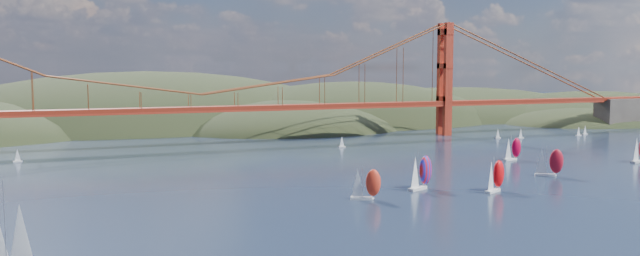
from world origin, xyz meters
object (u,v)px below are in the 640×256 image
(racer_1, at_px, (495,175))
(racer_rwb, at_px, (420,172))
(racer_2, at_px, (549,162))
(racer_0, at_px, (365,183))
(racer_4, at_px, (640,149))
(sloop_navy, at_px, (0,229))
(racer_3, at_px, (512,148))

(racer_1, distance_m, racer_rwb, 19.79)
(racer_2, bearing_deg, racer_rwb, -142.70)
(racer_0, bearing_deg, racer_4, 36.14)
(sloop_navy, relative_size, racer_0, 1.70)
(racer_0, bearing_deg, racer_rwb, 43.74)
(racer_1, relative_size, racer_rwb, 0.91)
(racer_3, relative_size, racer_4, 0.90)
(racer_4, bearing_deg, racer_3, 139.78)
(racer_2, relative_size, racer_3, 1.06)
(sloop_navy, height_order, racer_rwb, sloop_navy)
(racer_0, xyz_separation_m, racer_2, (67.28, 10.11, 0.36))
(racer_2, bearing_deg, racer_1, -122.71)
(sloop_navy, xyz_separation_m, racer_rwb, (99.58, 33.03, -1.69))
(racer_3, relative_size, racer_rwb, 0.87)
(sloop_navy, bearing_deg, racer_1, 26.08)
(sloop_navy, relative_size, racer_rwb, 1.44)
(sloop_navy, relative_size, racer_2, 1.57)
(racer_2, height_order, racer_3, racer_2)
(racer_2, distance_m, racer_3, 33.15)
(racer_0, relative_size, racer_2, 0.92)
(sloop_navy, height_order, racer_4, sloop_navy)
(racer_0, relative_size, racer_1, 0.93)
(racer_2, bearing_deg, racer_4, 44.37)
(sloop_navy, bearing_deg, racer_4, 28.49)
(racer_1, distance_m, racer_2, 33.73)
(racer_1, height_order, racer_3, racer_1)
(sloop_navy, bearing_deg, racer_2, 29.08)
(racer_2, bearing_deg, racer_3, 102.85)
(racer_4, bearing_deg, racer_1, -174.56)
(racer_rwb, bearing_deg, racer_3, 7.86)
(sloop_navy, bearing_deg, racer_rwb, 33.34)
(racer_rwb, bearing_deg, racer_0, 174.55)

